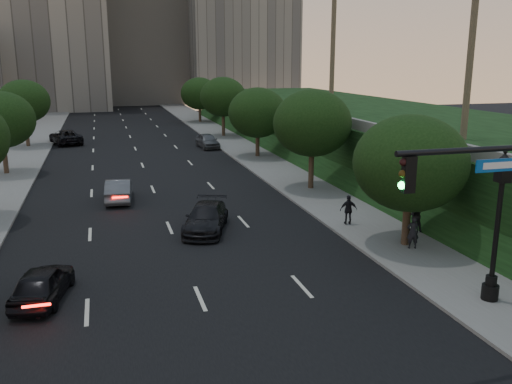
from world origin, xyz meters
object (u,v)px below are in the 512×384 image
object	(u,v)px
pedestrian_b	(415,215)
sedan_far_left	(66,137)
sedan_near_left	(43,283)
pedestrian_c	(349,210)
sedan_far_right	(207,141)
street_lamp	(496,234)
sedan_mid_left	(119,190)
sedan_near_right	(206,218)
pedestrian_a	(413,232)

from	to	relation	value
pedestrian_b	sedan_far_left	bearing A→B (deg)	-46.25
sedan_near_left	pedestrian_c	bearing A→B (deg)	-148.88
sedan_far_right	pedestrian_c	xyz separation A→B (m)	(2.12, -27.88, 0.21)
street_lamp	pedestrian_b	bearing A→B (deg)	77.43
sedan_mid_left	pedestrian_b	xyz separation A→B (m)	(14.09, -10.89, 0.30)
sedan_near_right	pedestrian_a	world-z (taller)	pedestrian_a
sedan_mid_left	pedestrian_c	size ratio (longest dim) A/B	2.76
sedan_near_left	sedan_far_left	bearing A→B (deg)	-76.62
sedan_far_left	sedan_far_right	size ratio (longest dim) A/B	1.28
sedan_near_left	sedan_far_right	size ratio (longest dim) A/B	0.92
sedan_far_left	sedan_far_right	xyz separation A→B (m)	(13.75, -6.63, -0.03)
sedan_near_right	sedan_far_right	world-z (taller)	sedan_far_right
pedestrian_a	sedan_near_left	bearing A→B (deg)	17.06
sedan_mid_left	sedan_far_right	distance (m)	21.19
sedan_far_right	pedestrian_b	distance (m)	30.31
pedestrian_a	pedestrian_c	distance (m)	4.43
street_lamp	pedestrian_a	bearing A→B (deg)	87.24
sedan_near_left	sedan_mid_left	world-z (taller)	sedan_mid_left
sedan_far_right	sedan_mid_left	bearing A→B (deg)	-120.82
pedestrian_c	sedan_far_left	bearing A→B (deg)	-53.45
sedan_mid_left	pedestrian_c	distance (m)	14.45
sedan_near_left	pedestrian_b	size ratio (longest dim) A/B	2.27
sedan_near_left	pedestrian_b	xyz separation A→B (m)	(17.31, 3.14, 0.34)
sedan_far_right	pedestrian_b	bearing A→B (deg)	-85.70
sedan_near_left	sedan_near_right	world-z (taller)	sedan_near_right
sedan_far_left	sedan_far_right	distance (m)	15.27
pedestrian_a	pedestrian_b	size ratio (longest dim) A/B	0.89
sedan_near_right	pedestrian_b	xyz separation A→B (m)	(10.01, -3.39, 0.32)
sedan_far_right	pedestrian_a	xyz separation A→B (m)	(3.31, -32.15, 0.19)
sedan_mid_left	pedestrian_a	world-z (taller)	pedestrian_a
sedan_mid_left	pedestrian_b	size ratio (longest dim) A/B	2.50
pedestrian_c	sedan_mid_left	bearing A→B (deg)	-25.91
sedan_near_right	pedestrian_a	xyz separation A→B (m)	(8.53, -5.62, 0.23)
sedan_mid_left	pedestrian_a	size ratio (longest dim) A/B	2.81
sedan_mid_left	sedan_near_right	size ratio (longest dim) A/B	0.91
pedestrian_c	pedestrian_b	bearing A→B (deg)	154.28
street_lamp	sedan_mid_left	distance (m)	22.51
sedan_mid_left	pedestrian_c	xyz separation A→B (m)	(11.42, -8.85, 0.22)
street_lamp	pedestrian_a	distance (m)	5.87
sedan_near_left	sedan_mid_left	bearing A→B (deg)	-91.33
sedan_far_left	sedan_near_right	world-z (taller)	sedan_far_left
pedestrian_c	street_lamp	bearing A→B (deg)	107.15
pedestrian_a	sedan_mid_left	bearing A→B (deg)	-32.38
sedan_far_right	sedan_far_left	bearing A→B (deg)	149.50
sedan_far_right	pedestrian_b	xyz separation A→B (m)	(4.78, -29.93, 0.29)
sedan_far_right	pedestrian_a	world-z (taller)	pedestrian_a
sedan_near_left	pedestrian_a	distance (m)	15.86
sedan_far_left	pedestrian_c	size ratio (longest dim) A/B	3.49
sedan_near_right	pedestrian_c	bearing A→B (deg)	9.22
pedestrian_a	pedestrian_c	bearing A→B (deg)	-60.73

